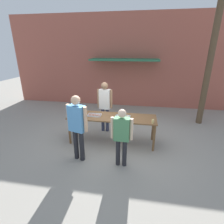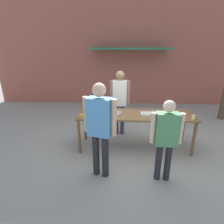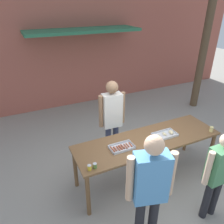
{
  "view_description": "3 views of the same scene",
  "coord_description": "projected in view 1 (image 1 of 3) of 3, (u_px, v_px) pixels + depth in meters",
  "views": [
    {
      "loc": [
        0.86,
        -5.04,
        2.94
      ],
      "look_at": [
        0.0,
        0.0,
        1.04
      ],
      "focal_mm": 28.0,
      "sensor_mm": 36.0,
      "label": 1
    },
    {
      "loc": [
        -0.37,
        -3.96,
        2.33
      ],
      "look_at": [
        -0.56,
        -0.03,
        0.94
      ],
      "focal_mm": 28.0,
      "sensor_mm": 36.0,
      "label": 2
    },
    {
      "loc": [
        -2.01,
        -2.71,
        3.17
      ],
      "look_at": [
        -0.38,
        0.75,
        1.19
      ],
      "focal_mm": 35.0,
      "sensor_mm": 36.0,
      "label": 3
    }
  ],
  "objects": [
    {
      "name": "condiment_jar_mustard",
      "position": [
        71.0,
        116.0,
        5.41
      ],
      "size": [
        0.06,
        0.06,
        0.09
      ],
      "color": "gold",
      "rests_on": "serving_table"
    },
    {
      "name": "ground_plane",
      "position": [
        112.0,
        141.0,
        5.81
      ],
      "size": [
        24.0,
        24.0,
        0.0
      ],
      "primitive_type": "plane",
      "color": "gray"
    },
    {
      "name": "person_server_behind_table",
      "position": [
        105.0,
        102.0,
        6.17
      ],
      "size": [
        0.55,
        0.24,
        1.83
      ],
      "rotation": [
        0.0,
        0.0,
        -0.06
      ],
      "color": "#333851",
      "rests_on": "ground"
    },
    {
      "name": "building_facade_back",
      "position": [
        125.0,
        62.0,
        8.71
      ],
      "size": [
        12.0,
        1.11,
        4.5
      ],
      "color": "#A85647",
      "rests_on": "ground"
    },
    {
      "name": "serving_table",
      "position": [
        112.0,
        119.0,
        5.53
      ],
      "size": [
        2.76,
        0.82,
        0.89
      ],
      "color": "brown",
      "rests_on": "ground"
    },
    {
      "name": "person_customer_holding_hotdog",
      "position": [
        77.0,
        123.0,
        4.53
      ],
      "size": [
        0.6,
        0.34,
        1.83
      ],
      "rotation": [
        0.0,
        0.0,
        2.87
      ],
      "color": "#232328",
      "rests_on": "ground"
    },
    {
      "name": "person_customer_with_cup",
      "position": [
        122.0,
        133.0,
        4.34
      ],
      "size": [
        0.56,
        0.22,
        1.57
      ],
      "rotation": [
        0.0,
        0.0,
        3.12
      ],
      "color": "#232328",
      "rests_on": "ground"
    },
    {
      "name": "condiment_jar_ketchup",
      "position": [
        73.0,
        116.0,
        5.4
      ],
      "size": [
        0.06,
        0.06,
        0.09
      ],
      "color": "#567A38",
      "rests_on": "serving_table"
    },
    {
      "name": "beer_cup",
      "position": [
        153.0,
        121.0,
        5.02
      ],
      "size": [
        0.07,
        0.07,
        0.1
      ],
      "color": "#DBC67A",
      "rests_on": "serving_table"
    },
    {
      "name": "food_tray_sausages",
      "position": [
        94.0,
        115.0,
        5.56
      ],
      "size": [
        0.42,
        0.25,
        0.04
      ],
      "color": "silver",
      "rests_on": "serving_table"
    },
    {
      "name": "food_tray_buns",
      "position": [
        124.0,
        117.0,
        5.41
      ],
      "size": [
        0.46,
        0.26,
        0.07
      ],
      "color": "silver",
      "rests_on": "serving_table"
    },
    {
      "name": "utility_pole",
      "position": [
        213.0,
        45.0,
        6.21
      ],
      "size": [
        1.1,
        0.23,
        5.89
      ],
      "color": "brown",
      "rests_on": "ground"
    }
  ]
}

